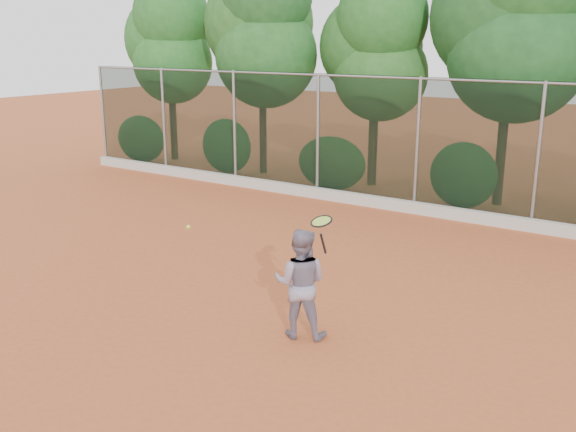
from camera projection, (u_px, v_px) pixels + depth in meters
The scene contains 7 objects.
ground at pixel (257, 296), 11.40m from camera, with size 80.00×80.00×0.00m, color #B4542A.
concrete_curb at pixel (411, 207), 16.82m from camera, with size 24.00×0.20×0.30m, color beige.
tennis_player at pixel (300, 283), 9.68m from camera, with size 0.83×0.65×1.71m, color gray.
chainlink_fence at pixel (417, 142), 16.51m from camera, with size 24.09×0.09×3.50m.
foliage_backdrop at pixel (432, 39), 17.71m from camera, with size 23.70×3.63×7.55m.
tennis_racket at pixel (322, 224), 9.13m from camera, with size 0.40×0.39×0.58m.
tennis_ball_in_flight at pixel (188, 227), 10.05m from camera, with size 0.06×0.06×0.06m.
Camera 1 is at (6.36, -8.50, 4.42)m, focal length 40.00 mm.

